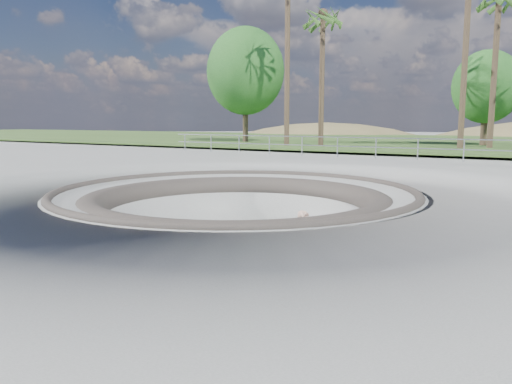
# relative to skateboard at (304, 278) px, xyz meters

# --- Properties ---
(ground) EXTENTS (180.00, 180.00, 0.00)m
(ground) POSITION_rel_skateboard_xyz_m (-2.70, 1.05, 1.83)
(ground) COLOR #B0B0AA
(ground) RESTS_ON ground
(skate_bowl) EXTENTS (14.00, 14.00, 4.10)m
(skate_bowl) POSITION_rel_skateboard_xyz_m (-2.70, 1.05, 0.00)
(skate_bowl) COLOR #B0B0AA
(skate_bowl) RESTS_ON ground
(grass_strip) EXTENTS (180.00, 36.00, 0.12)m
(grass_strip) POSITION_rel_skateboard_xyz_m (-2.70, 35.05, 2.05)
(grass_strip) COLOR #345120
(grass_strip) RESTS_ON ground
(safety_railing) EXTENTS (25.00, 0.06, 1.03)m
(safety_railing) POSITION_rel_skateboard_xyz_m (-2.70, 13.05, 2.52)
(safety_railing) COLOR #95999D
(safety_railing) RESTS_ON ground
(skateboard) EXTENTS (0.84, 0.26, 0.09)m
(skateboard) POSITION_rel_skateboard_xyz_m (0.00, 0.00, 0.00)
(skateboard) COLOR olive
(skateboard) RESTS_ON ground
(skater) EXTENTS (0.60, 0.71, 1.66)m
(skater) POSITION_rel_skateboard_xyz_m (0.00, -0.00, 0.85)
(skater) COLOR #D9A78C
(skater) RESTS_ON skateboard
(palm_b) EXTENTS (2.60, 2.60, 9.82)m
(palm_b) POSITION_rel_skateboard_xyz_m (-9.58, 21.61, 10.48)
(palm_b) COLOR brown
(palm_b) RESTS_ON ground
(palm_d) EXTENTS (2.60, 2.60, 10.40)m
(palm_d) POSITION_rel_skateboard_xyz_m (0.91, 24.40, 11.02)
(palm_d) COLOR brown
(palm_d) RESTS_ON ground
(bushy_tree_left) EXTENTS (6.55, 5.95, 9.44)m
(bushy_tree_left) POSITION_rel_skateboard_xyz_m (-17.78, 24.47, 7.86)
(bushy_tree_left) COLOR brown
(bushy_tree_left) RESTS_ON ground
(bushy_tree_mid) EXTENTS (4.66, 4.24, 6.72)m
(bushy_tree_mid) POSITION_rel_skateboard_xyz_m (0.02, 28.04, 6.16)
(bushy_tree_mid) COLOR brown
(bushy_tree_mid) RESTS_ON ground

